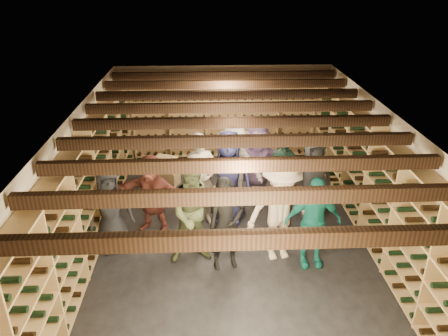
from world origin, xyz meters
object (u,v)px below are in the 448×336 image
crate_loose (265,195)px  person_9 (234,167)px  person_0 (110,209)px  person_11 (257,163)px  person_12 (312,177)px  person_1 (226,224)px  person_2 (196,213)px  person_7 (201,181)px  person_5 (152,193)px  person_3 (281,211)px  person_4 (313,222)px  person_10 (283,169)px  person_8 (285,204)px  crate_stack_right (227,194)px  crate_stack_left (167,170)px  person_6 (228,177)px

crate_loose → person_9: person_9 is taller
crate_loose → person_0: 3.53m
person_11 → person_12: person_11 is taller
person_9 → person_0: bearing=-142.1°
person_1 → person_9: bearing=68.0°
person_0 → person_2: person_2 is taller
person_0 → person_7: 1.76m
crate_loose → person_7: (-1.40, -1.00, 0.87)m
person_5 → person_9: bearing=47.1°
person_3 → person_4: bearing=-33.6°
person_2 → person_7: bearing=77.3°
person_10 → person_8: bearing=-90.2°
person_1 → person_3: person_3 is taller
crate_stack_right → person_3: (0.80, -2.03, 0.76)m
person_4 → person_8: 0.82m
crate_stack_left → person_1: bearing=-68.7°
person_2 → person_12: size_ratio=1.11×
person_3 → person_8: 0.58m
crate_loose → person_1: size_ratio=0.30×
person_5 → person_10: person_5 is taller
crate_stack_right → person_8: 1.89m
crate_stack_right → person_3: 2.31m
person_4 → person_10: bearing=90.3°
crate_loose → person_0: size_ratio=0.31×
crate_stack_left → person_5: 2.00m
crate_loose → person_11: 0.84m
crate_stack_left → person_8: 3.38m
person_0 → person_11: person_11 is taller
person_10 → person_11: 0.57m
person_8 → person_11: size_ratio=0.86×
crate_stack_left → person_10: (2.55, -0.91, 0.40)m
person_0 → person_11: 3.23m
person_3 → person_6: bearing=112.1°
crate_stack_right → person_9: bearing=-59.5°
person_4 → person_7: size_ratio=0.86×
person_7 → person_10: (1.74, 0.90, -0.21)m
person_2 → person_4: 1.95m
crate_stack_right → person_6: 1.08m
person_1 → person_4: bearing=-14.1°
person_7 → crate_stack_left: bearing=92.3°
crate_stack_right → person_5: size_ratio=0.37×
person_7 → person_8: person_7 is taller
person_6 → crate_loose: bearing=49.6°
person_10 → person_6: bearing=-139.9°
person_7 → person_9: person_7 is taller
crate_stack_left → person_9: size_ratio=0.37×
person_5 → person_9: 1.81m
person_9 → person_11: bearing=30.3°
crate_stack_left → person_3: size_ratio=0.36×
person_6 → person_8: size_ratio=1.24×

